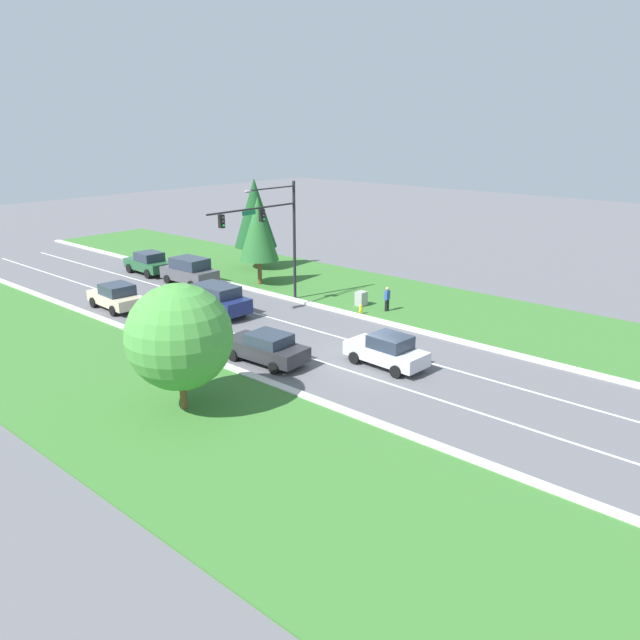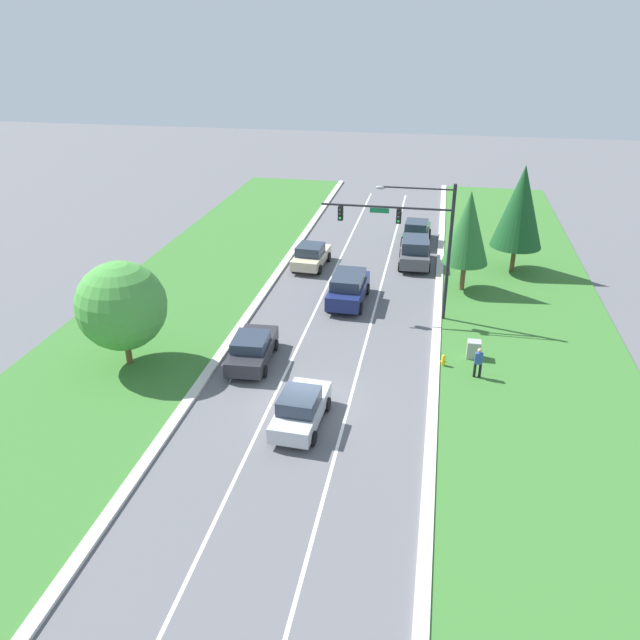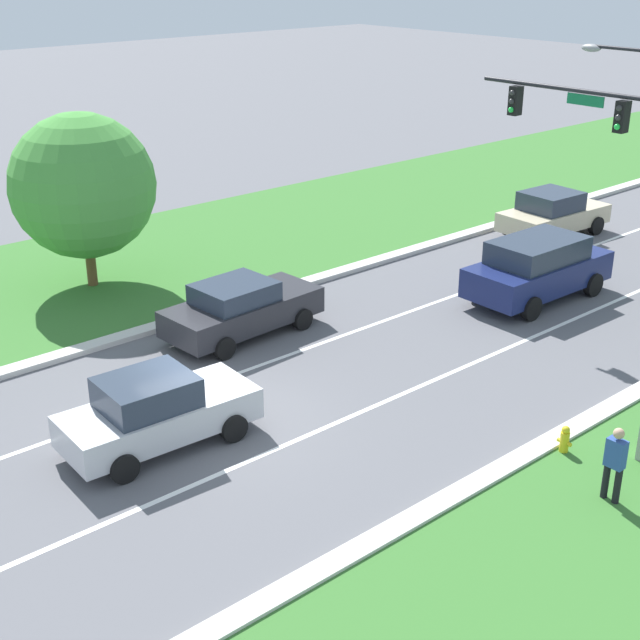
{
  "view_description": "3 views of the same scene",
  "coord_description": "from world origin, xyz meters",
  "px_view_note": "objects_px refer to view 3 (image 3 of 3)",
  "views": [
    {
      "loc": [
        -24.54,
        -18.4,
        11.92
      ],
      "look_at": [
        0.54,
        3.75,
        1.26
      ],
      "focal_mm": 35.0,
      "sensor_mm": 36.0,
      "label": 1
    },
    {
      "loc": [
        5.11,
        -23.69,
        16.14
      ],
      "look_at": [
        -0.71,
        6.58,
        1.38
      ],
      "focal_mm": 35.0,
      "sensor_mm": 36.0,
      "label": 2
    },
    {
      "loc": [
        15.21,
        -9.84,
        10.23
      ],
      "look_at": [
        -0.88,
        4.13,
        1.23
      ],
      "focal_mm": 50.0,
      "sensor_mm": 36.0,
      "label": 3
    }
  ],
  "objects_px": {
    "charcoal_sedan": "(241,308)",
    "oak_near_left_tree": "(83,186)",
    "champagne_sedan": "(553,213)",
    "pedestrian": "(615,462)",
    "navy_suv": "(538,267)",
    "fire_hydrant": "(565,441)",
    "silver_sedan": "(156,411)"
  },
  "relations": [
    {
      "from": "navy_suv",
      "to": "pedestrian",
      "type": "xyz_separation_m",
      "value": [
        7.72,
        -8.02,
        -0.09
      ]
    },
    {
      "from": "pedestrian",
      "to": "navy_suv",
      "type": "bearing_deg",
      "value": -46.54
    },
    {
      "from": "charcoal_sedan",
      "to": "oak_near_left_tree",
      "type": "distance_m",
      "value": 6.88
    },
    {
      "from": "pedestrian",
      "to": "oak_near_left_tree",
      "type": "bearing_deg",
      "value": 5.84
    },
    {
      "from": "navy_suv",
      "to": "fire_hydrant",
      "type": "height_order",
      "value": "navy_suv"
    },
    {
      "from": "silver_sedan",
      "to": "oak_near_left_tree",
      "type": "relative_size",
      "value": 0.78
    },
    {
      "from": "pedestrian",
      "to": "charcoal_sedan",
      "type": "bearing_deg",
      "value": 2.43
    },
    {
      "from": "navy_suv",
      "to": "pedestrian",
      "type": "bearing_deg",
      "value": -44.97
    },
    {
      "from": "champagne_sedan",
      "to": "oak_near_left_tree",
      "type": "distance_m",
      "value": 17.27
    },
    {
      "from": "champagne_sedan",
      "to": "oak_near_left_tree",
      "type": "height_order",
      "value": "oak_near_left_tree"
    },
    {
      "from": "pedestrian",
      "to": "fire_hydrant",
      "type": "height_order",
      "value": "pedestrian"
    },
    {
      "from": "silver_sedan",
      "to": "fire_hydrant",
      "type": "distance_m",
      "value": 8.89
    },
    {
      "from": "fire_hydrant",
      "to": "oak_near_left_tree",
      "type": "distance_m",
      "value": 16.58
    },
    {
      "from": "silver_sedan",
      "to": "navy_suv",
      "type": "bearing_deg",
      "value": 92.48
    },
    {
      "from": "silver_sedan",
      "to": "pedestrian",
      "type": "distance_m",
      "value": 9.58
    },
    {
      "from": "fire_hydrant",
      "to": "oak_near_left_tree",
      "type": "bearing_deg",
      "value": -170.08
    },
    {
      "from": "charcoal_sedan",
      "to": "oak_near_left_tree",
      "type": "xyz_separation_m",
      "value": [
        -6.25,
        -1.38,
        2.53
      ]
    },
    {
      "from": "charcoal_sedan",
      "to": "champagne_sedan",
      "type": "bearing_deg",
      "value": 86.07
    },
    {
      "from": "champagne_sedan",
      "to": "fire_hydrant",
      "type": "bearing_deg",
      "value": -50.07
    },
    {
      "from": "navy_suv",
      "to": "fire_hydrant",
      "type": "relative_size",
      "value": 7.21
    },
    {
      "from": "pedestrian",
      "to": "oak_near_left_tree",
      "type": "xyz_separation_m",
      "value": [
        -17.73,
        -1.95,
        2.41
      ]
    },
    {
      "from": "champagne_sedan",
      "to": "pedestrian",
      "type": "relative_size",
      "value": 2.69
    },
    {
      "from": "navy_suv",
      "to": "charcoal_sedan",
      "type": "height_order",
      "value": "navy_suv"
    },
    {
      "from": "champagne_sedan",
      "to": "charcoal_sedan",
      "type": "relative_size",
      "value": 0.96
    },
    {
      "from": "charcoal_sedan",
      "to": "pedestrian",
      "type": "height_order",
      "value": "pedestrian"
    },
    {
      "from": "oak_near_left_tree",
      "to": "silver_sedan",
      "type": "bearing_deg",
      "value": -20.0
    },
    {
      "from": "champagne_sedan",
      "to": "navy_suv",
      "type": "bearing_deg",
      "value": -55.0
    },
    {
      "from": "charcoal_sedan",
      "to": "fire_hydrant",
      "type": "bearing_deg",
      "value": 4.96
    },
    {
      "from": "champagne_sedan",
      "to": "pedestrian",
      "type": "bearing_deg",
      "value": -47.4
    },
    {
      "from": "champagne_sedan",
      "to": "pedestrian",
      "type": "distance_m",
      "value": 17.94
    },
    {
      "from": "pedestrian",
      "to": "oak_near_left_tree",
      "type": "height_order",
      "value": "oak_near_left_tree"
    },
    {
      "from": "silver_sedan",
      "to": "fire_hydrant",
      "type": "height_order",
      "value": "silver_sedan"
    }
  ]
}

